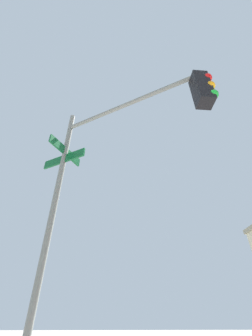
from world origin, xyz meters
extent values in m
cylinder|color=slate|center=(-7.46, -6.88, 2.69)|extent=(0.12, 0.12, 5.37)
cylinder|color=slate|center=(-6.66, -5.55, 4.97)|extent=(1.68, 2.69, 0.09)
cube|color=black|center=(-5.86, -4.23, 4.52)|extent=(0.28, 0.28, 0.80)
sphere|color=red|center=(-5.78, -4.10, 4.77)|extent=(0.18, 0.18, 0.18)
sphere|color=orange|center=(-5.78, -4.10, 4.52)|extent=(0.18, 0.18, 0.18)
sphere|color=green|center=(-5.78, -4.10, 4.27)|extent=(0.18, 0.18, 0.18)
cube|color=#0F5128|center=(-7.46, -6.88, 3.99)|extent=(0.60, 0.96, 0.20)
cube|color=#0F5128|center=(-7.46, -6.88, 4.21)|extent=(0.88, 0.55, 0.20)
camera|label=1|loc=(-3.55, -5.80, 1.02)|focal=23.42mm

